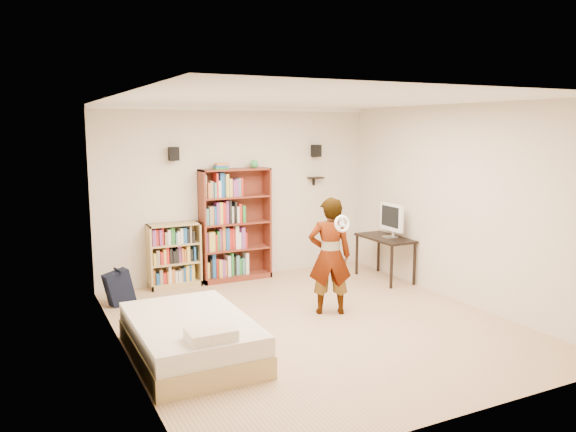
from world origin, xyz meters
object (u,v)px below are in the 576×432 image
at_px(low_bookshelf, 174,255).
at_px(daybed, 191,333).
at_px(computer_desk, 385,258).
at_px(person, 330,256).
at_px(tall_bookshelf, 236,225).

bearing_deg(low_bookshelf, daybed, -101.67).
bearing_deg(computer_desk, low_bookshelf, 160.90).
xyz_separation_m(low_bookshelf, person, (1.47, -2.08, 0.27)).
relative_size(computer_desk, daybed, 0.56).
distance_m(computer_desk, person, 1.95).
height_order(low_bookshelf, daybed, low_bookshelf).
height_order(computer_desk, daybed, computer_desk).
bearing_deg(daybed, tall_bookshelf, 59.90).
distance_m(computer_desk, daybed, 3.96).
bearing_deg(tall_bookshelf, computer_desk, -26.58).
xyz_separation_m(computer_desk, person, (-1.61, -1.02, 0.42)).
height_order(tall_bookshelf, daybed, tall_bookshelf).
relative_size(low_bookshelf, daybed, 0.54).
bearing_deg(person, computer_desk, -124.32).
distance_m(tall_bookshelf, computer_desk, 2.41).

